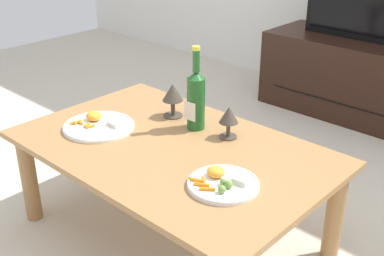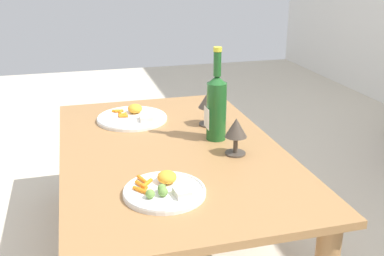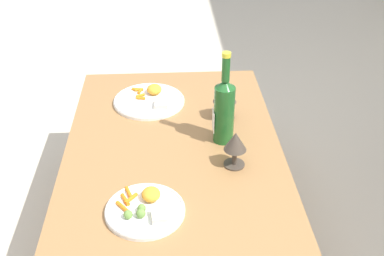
% 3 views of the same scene
% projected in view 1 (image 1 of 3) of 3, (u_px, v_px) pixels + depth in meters
% --- Properties ---
extents(ground_plane, '(6.40, 6.40, 0.00)m').
position_uv_depth(ground_plane, '(173.00, 235.00, 2.11)').
color(ground_plane, beige).
extents(dining_table, '(1.24, 0.79, 0.43)m').
position_uv_depth(dining_table, '(172.00, 160.00, 1.95)').
color(dining_table, '#9E7042').
rests_on(dining_table, ground_plane).
extents(tv_stand, '(1.24, 0.50, 0.50)m').
position_uv_depth(tv_stand, '(360.00, 79.00, 3.18)').
color(tv_stand, black).
rests_on(tv_stand, ground_plane).
extents(tv_screen, '(0.85, 0.05, 0.50)m').
position_uv_depth(tv_screen, '(372.00, 0.00, 2.97)').
color(tv_screen, black).
rests_on(tv_screen, tv_stand).
extents(wine_bottle, '(0.08, 0.08, 0.35)m').
position_uv_depth(wine_bottle, '(196.00, 98.00, 2.02)').
color(wine_bottle, '#1E5923').
rests_on(wine_bottle, dining_table).
extents(goblet_left, '(0.09, 0.09, 0.15)m').
position_uv_depth(goblet_left, '(173.00, 94.00, 2.14)').
color(goblet_left, '#473D33').
rests_on(goblet_left, dining_table).
extents(goblet_right, '(0.08, 0.08, 0.13)m').
position_uv_depth(goblet_right, '(229.00, 117.00, 1.95)').
color(goblet_right, '#473D33').
rests_on(goblet_right, dining_table).
extents(dinner_plate_left, '(0.30, 0.30, 0.05)m').
position_uv_depth(dinner_plate_left, '(99.00, 125.00, 2.07)').
color(dinner_plate_left, white).
rests_on(dinner_plate_left, dining_table).
extents(dinner_plate_right, '(0.25, 0.25, 0.05)m').
position_uv_depth(dinner_plate_right, '(223.00, 183.00, 1.65)').
color(dinner_plate_right, white).
rests_on(dinner_plate_right, dining_table).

